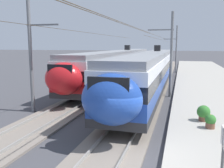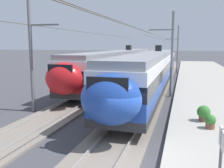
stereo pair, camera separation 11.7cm
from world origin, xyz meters
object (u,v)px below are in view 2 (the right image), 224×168
(potted_plant_by_shelter, at_px, (210,121))
(catenary_mast_far_side, at_px, (33,54))
(platform_sign, at_px, (221,149))
(train_far_track, at_px, (120,63))
(potted_plant_platform_edge, at_px, (204,113))
(catenary_mast_mid, at_px, (170,53))
(catenary_mast_east, at_px, (177,48))
(train_near_platform, at_px, (153,69))

(potted_plant_by_shelter, bearing_deg, catenary_mast_far_side, 83.07)
(catenary_mast_far_side, height_order, platform_sign, catenary_mast_far_side)
(train_far_track, height_order, potted_plant_platform_edge, train_far_track)
(catenary_mast_mid, bearing_deg, potted_plant_platform_edge, -163.36)
(catenary_mast_far_side, bearing_deg, catenary_mast_east, -17.06)
(train_near_platform, bearing_deg, platform_sign, -167.77)
(catenary_mast_mid, xyz_separation_m, potted_plant_platform_edge, (-7.82, -2.34, -3.10))
(train_near_platform, height_order, potted_plant_platform_edge, train_near_platform)
(catenary_mast_far_side, distance_m, potted_plant_by_shelter, 11.66)
(catenary_mast_far_side, bearing_deg, platform_sign, -126.04)
(train_far_track, distance_m, catenary_mast_far_side, 16.48)
(platform_sign, relative_size, potted_plant_by_shelter, 2.87)
(catenary_mast_mid, bearing_deg, catenary_mast_far_side, 132.05)
(train_near_platform, relative_size, platform_sign, 15.08)
(platform_sign, bearing_deg, potted_plant_platform_edge, -1.26)
(train_near_platform, bearing_deg, potted_plant_by_shelter, -159.66)
(train_far_track, distance_m, catenary_mast_east, 13.47)
(train_near_platform, distance_m, platform_sign, 18.62)
(catenary_mast_far_side, bearing_deg, train_far_track, -6.41)
(catenary_mast_mid, distance_m, potted_plant_platform_edge, 8.73)
(potted_plant_platform_edge, bearing_deg, train_near_platform, 21.34)
(catenary_mast_east, height_order, catenary_mast_far_side, catenary_mast_east)
(catenary_mast_mid, xyz_separation_m, catenary_mast_east, (20.13, -0.01, 0.10))
(catenary_mast_east, bearing_deg, potted_plant_by_shelter, -174.95)
(catenary_mast_east, relative_size, platform_sign, 22.47)
(train_far_track, relative_size, catenary_mast_far_side, 0.69)
(catenary_mast_mid, height_order, potted_plant_by_shelter, catenary_mast_mid)
(catenary_mast_mid, relative_size, potted_plant_by_shelter, 64.53)
(catenary_mast_east, bearing_deg, train_far_track, 149.83)
(train_near_platform, distance_m, catenary_mast_east, 17.60)
(train_far_track, bearing_deg, platform_sign, -159.76)
(train_far_track, relative_size, potted_plant_by_shelter, 44.69)
(train_far_track, bearing_deg, catenary_mast_far_side, 173.59)
(catenary_mast_far_side, xyz_separation_m, potted_plant_by_shelter, (-1.35, -11.11, -3.27))
(train_near_platform, height_order, train_far_track, same)
(train_far_track, xyz_separation_m, potted_plant_by_shelter, (-17.63, -9.29, -1.53))
(catenary_mast_mid, relative_size, potted_plant_platform_edge, 52.44)
(train_near_platform, xyz_separation_m, potted_plant_by_shelter, (-11.75, -4.36, -1.52))
(catenary_mast_east, height_order, platform_sign, catenary_mast_east)
(platform_sign, xyz_separation_m, potted_plant_platform_edge, (7.66, -0.17, -1.04))
(catenary_mast_east, distance_m, potted_plant_platform_edge, 28.23)
(platform_sign, bearing_deg, catenary_mast_far_side, 53.96)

